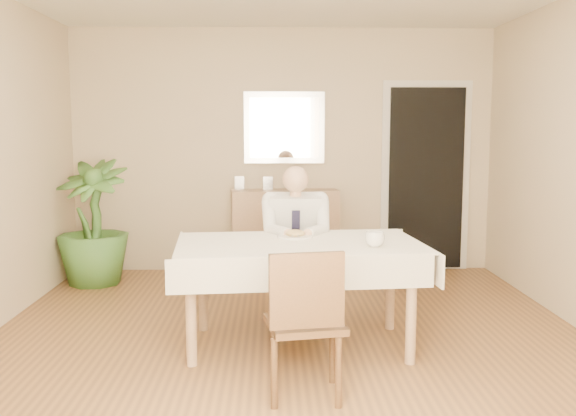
{
  "coord_description": "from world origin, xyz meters",
  "views": [
    {
      "loc": [
        -0.12,
        -4.43,
        1.55
      ],
      "look_at": [
        0.0,
        0.35,
        0.95
      ],
      "focal_mm": 40.0,
      "sensor_mm": 36.0,
      "label": 1
    }
  ],
  "objects_px": {
    "chair_far": "(295,253)",
    "chair_near": "(306,317)",
    "coffee_mug": "(375,239)",
    "dining_table": "(299,254)",
    "seated_man": "(296,236)",
    "potted_palm": "(93,222)",
    "sideboard": "(285,232)"
  },
  "relations": [
    {
      "from": "chair_far",
      "to": "potted_palm",
      "type": "relative_size",
      "value": 0.71
    },
    {
      "from": "chair_far",
      "to": "seated_man",
      "type": "xyz_separation_m",
      "value": [
        0.0,
        -0.29,
        0.19
      ]
    },
    {
      "from": "potted_palm",
      "to": "seated_man",
      "type": "bearing_deg",
      "value": -33.31
    },
    {
      "from": "dining_table",
      "to": "seated_man",
      "type": "xyz_separation_m",
      "value": [
        -0.0,
        0.59,
        0.02
      ]
    },
    {
      "from": "seated_man",
      "to": "chair_near",
      "type": "bearing_deg",
      "value": -90.13
    },
    {
      "from": "chair_far",
      "to": "potted_palm",
      "type": "distance_m",
      "value": 2.2
    },
    {
      "from": "chair_near",
      "to": "coffee_mug",
      "type": "bearing_deg",
      "value": 45.72
    },
    {
      "from": "seated_man",
      "to": "potted_palm",
      "type": "bearing_deg",
      "value": 146.69
    },
    {
      "from": "sideboard",
      "to": "potted_palm",
      "type": "relative_size",
      "value": 0.9
    },
    {
      "from": "chair_far",
      "to": "seated_man",
      "type": "height_order",
      "value": "seated_man"
    },
    {
      "from": "chair_near",
      "to": "potted_palm",
      "type": "bearing_deg",
      "value": 114.74
    },
    {
      "from": "chair_far",
      "to": "sideboard",
      "type": "distance_m",
      "value": 1.44
    },
    {
      "from": "dining_table",
      "to": "potted_palm",
      "type": "bearing_deg",
      "value": 131.32
    },
    {
      "from": "chair_far",
      "to": "chair_near",
      "type": "distance_m",
      "value": 1.81
    },
    {
      "from": "seated_man",
      "to": "sideboard",
      "type": "height_order",
      "value": "seated_man"
    },
    {
      "from": "coffee_mug",
      "to": "sideboard",
      "type": "distance_m",
      "value": 2.6
    },
    {
      "from": "seated_man",
      "to": "coffee_mug",
      "type": "xyz_separation_m",
      "value": [
        0.5,
        -0.78,
        0.11
      ]
    },
    {
      "from": "seated_man",
      "to": "coffee_mug",
      "type": "distance_m",
      "value": 0.94
    },
    {
      "from": "chair_near",
      "to": "sideboard",
      "type": "relative_size",
      "value": 0.79
    },
    {
      "from": "dining_table",
      "to": "seated_man",
      "type": "relative_size",
      "value": 1.44
    },
    {
      "from": "dining_table",
      "to": "potted_palm",
      "type": "distance_m",
      "value": 2.72
    },
    {
      "from": "sideboard",
      "to": "potted_palm",
      "type": "distance_m",
      "value": 1.96
    },
    {
      "from": "seated_man",
      "to": "sideboard",
      "type": "distance_m",
      "value": 1.75
    },
    {
      "from": "dining_table",
      "to": "seated_man",
      "type": "height_order",
      "value": "seated_man"
    },
    {
      "from": "chair_near",
      "to": "sideboard",
      "type": "xyz_separation_m",
      "value": [
        -0.05,
        3.25,
        -0.05
      ]
    },
    {
      "from": "coffee_mug",
      "to": "seated_man",
      "type": "bearing_deg",
      "value": 122.78
    },
    {
      "from": "seated_man",
      "to": "potted_palm",
      "type": "xyz_separation_m",
      "value": [
        -1.96,
        1.29,
        -0.07
      ]
    },
    {
      "from": "coffee_mug",
      "to": "dining_table",
      "type": "bearing_deg",
      "value": 159.53
    },
    {
      "from": "chair_near",
      "to": "sideboard",
      "type": "bearing_deg",
      "value": 80.83
    },
    {
      "from": "dining_table",
      "to": "sideboard",
      "type": "bearing_deg",
      "value": 86.49
    },
    {
      "from": "seated_man",
      "to": "chair_far",
      "type": "bearing_deg",
      "value": 90.0
    },
    {
      "from": "chair_far",
      "to": "chair_near",
      "type": "bearing_deg",
      "value": -82.21
    }
  ]
}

